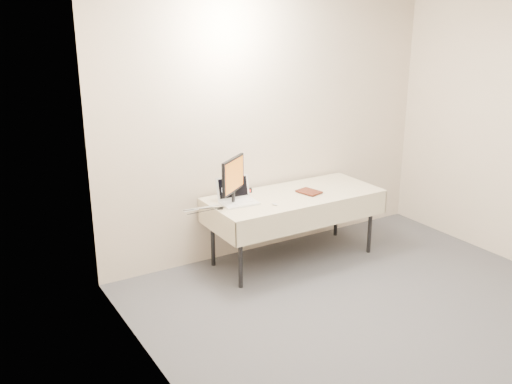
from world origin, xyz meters
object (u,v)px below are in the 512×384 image
table (294,200)px  monitor (233,177)px  laptop (237,196)px  book (304,184)px

table → monitor: 0.78m
laptop → monitor: monitor is taller
table → monitor: monitor is taller
table → book: 0.21m
laptop → book: size_ratio=1.54×
table → laptop: laptop is taller
laptop → book: bearing=-8.6°
monitor → laptop: bearing=-5.3°
monitor → book: bearing=-46.0°
book → monitor: bearing=157.7°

